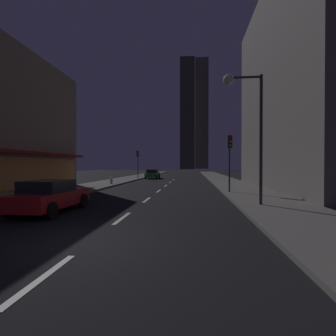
{
  "coord_description": "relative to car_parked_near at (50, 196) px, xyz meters",
  "views": [
    {
      "loc": [
        2.81,
        -6.34,
        2.12
      ],
      "look_at": [
        0.0,
        21.24,
        1.81
      ],
      "focal_mm": 26.29,
      "sensor_mm": 36.0,
      "label": 1
    }
  ],
  "objects": [
    {
      "name": "ground_plane",
      "position": [
        3.6,
        27.89,
        -0.79
      ],
      "size": [
        78.0,
        136.0,
        0.1
      ],
      "primitive_type": "cube",
      "color": "black"
    },
    {
      "name": "lane_marking_center",
      "position": [
        3.6,
        9.49,
        -0.73
      ],
      "size": [
        0.16,
        33.4,
        0.01
      ],
      "color": "silver",
      "rests_on": "ground"
    },
    {
      "name": "traffic_light_near_right",
      "position": [
        9.1,
        8.02,
        2.45
      ],
      "size": [
        0.32,
        0.48,
        4.2
      ],
      "color": "#2D2D2D",
      "rests_on": "sidewalk_right"
    },
    {
      "name": "traffic_light_far_left",
      "position": [
        -1.9,
        26.02,
        2.45
      ],
      "size": [
        0.32,
        0.48,
        4.2
      ],
      "color": "#2D2D2D",
      "rests_on": "sidewalk_left"
    },
    {
      "name": "car_parked_near",
      "position": [
        0.0,
        0.0,
        0.0
      ],
      "size": [
        1.98,
        4.24,
        1.45
      ],
      "color": "#B21919",
      "rests_on": "ground"
    },
    {
      "name": "sidewalk_right",
      "position": [
        10.6,
        27.89,
        -0.67
      ],
      "size": [
        4.0,
        76.0,
        0.15
      ],
      "primitive_type": "cube",
      "color": "#605E59",
      "rests_on": "ground"
    },
    {
      "name": "sidewalk_left",
      "position": [
        -3.4,
        27.89,
        -0.67
      ],
      "size": [
        4.0,
        76.0,
        0.15
      ],
      "primitive_type": "cube",
      "color": "#605E59",
      "rests_on": "ground"
    },
    {
      "name": "skyscraper_distant_mid",
      "position": [
        11.65,
        142.41,
        33.02
      ],
      "size": [
        8.1,
        5.06,
        67.52
      ],
      "primitive_type": "cube",
      "color": "#534F3E",
      "rests_on": "ground"
    },
    {
      "name": "car_parked_far",
      "position": [
        0.0,
        28.2,
        0.0
      ],
      "size": [
        1.98,
        4.24,
        1.45
      ],
      "color": "#1E722D",
      "rests_on": "ground"
    },
    {
      "name": "skyscraper_distant_tall",
      "position": [
        3.34,
        125.75,
        29.41
      ],
      "size": [
        7.87,
        8.82,
        60.3
      ],
      "primitive_type": "cube",
      "color": "#3E3B2F",
      "rests_on": "ground"
    },
    {
      "name": "fire_hydrant_far_left",
      "position": [
        -2.3,
        15.11,
        -0.29
      ],
      "size": [
        0.42,
        0.3,
        0.65
      ],
      "color": "#B2B2B2",
      "rests_on": "sidewalk_left"
    },
    {
      "name": "building_apartment_right",
      "position": [
        18.1,
        11.89,
        8.17
      ],
      "size": [
        11.0,
        20.0,
        17.82
      ],
      "primitive_type": "cube",
      "color": "slate",
      "rests_on": "ground"
    },
    {
      "name": "street_lamp_right",
      "position": [
        8.98,
        2.29,
        4.33
      ],
      "size": [
        1.96,
        0.56,
        6.58
      ],
      "color": "#38383D",
      "rests_on": "sidewalk_right"
    }
  ]
}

